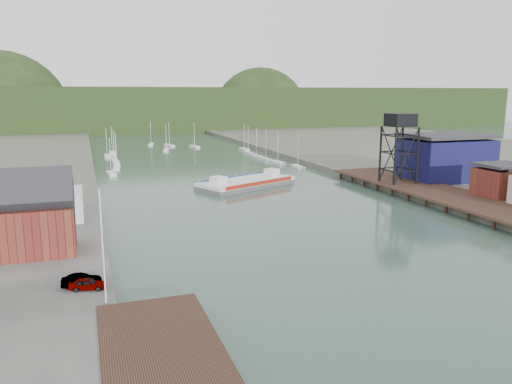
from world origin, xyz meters
TOP-DOWN VIEW (x-y plane):
  - ground at (0.00, 0.00)m, footprint 600.00×600.00m
  - east_land at (92.00, 80.00)m, footprint 120.00×400.00m
  - west_quay at (-40.00, 20.00)m, footprint 16.00×80.00m
  - west_stage at (-29.00, 0.00)m, footprint 10.00×18.00m
  - east_pier at (37.00, 45.00)m, footprint 14.00×70.00m
  - harbor_building at (-42.00, 30.00)m, footprint 12.20×8.20m
  - white_shed at (-44.00, 50.00)m, footprint 18.00×12.00m
  - flagpole at (-33.00, 10.00)m, footprint 0.16×0.16m
  - lift_tower at (35.00, 58.00)m, footprint 6.50×6.50m
  - blue_shed at (50.00, 60.00)m, footprint 20.50×14.50m
  - marina_sailboats at (0.08, 138.46)m, footprint 57.71×92.65m
  - distant_hills at (-3.98, 301.35)m, footprint 500.00×120.00m
  - chain_ferry at (3.07, 74.81)m, footprint 26.62×19.34m
  - car_west_a at (-34.74, 14.33)m, footprint 4.18×2.46m
  - car_west_b at (-35.36, 15.50)m, footprint 4.36×1.72m

SIDE VIEW (x-z plane):
  - ground at x=0.00m, z-range 0.00..0.00m
  - east_land at x=92.00m, z-range -1.60..1.60m
  - marina_sailboats at x=0.08m, z-range -0.10..0.80m
  - west_quay at x=-40.00m, z-range 0.00..1.60m
  - west_stage at x=-29.00m, z-range 0.00..1.80m
  - chain_ferry at x=3.07m, z-range -0.76..2.80m
  - east_pier at x=37.00m, z-range 0.67..3.12m
  - car_west_a at x=-34.74m, z-range 1.60..2.93m
  - car_west_b at x=-35.36m, z-range 1.60..3.01m
  - white_shed at x=-44.00m, z-range 1.60..6.10m
  - harbor_building at x=-42.00m, z-range 1.64..10.54m
  - blue_shed at x=50.00m, z-range 1.41..12.71m
  - flagpole at x=-33.00m, z-range 1.60..13.60m
  - distant_hills at x=-3.98m, z-range -29.62..50.38m
  - lift_tower at x=35.00m, z-range 7.65..23.65m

